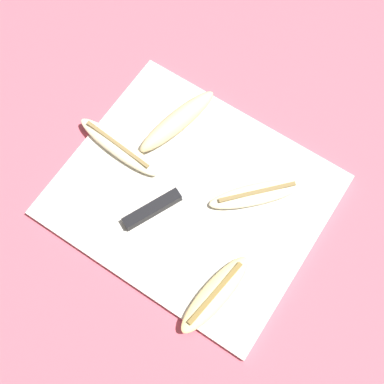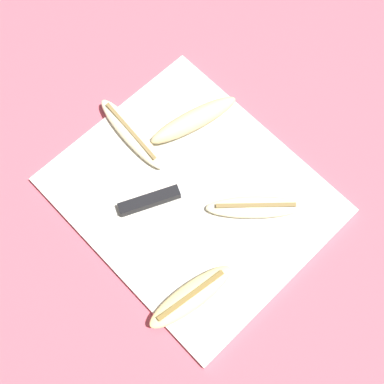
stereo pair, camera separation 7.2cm
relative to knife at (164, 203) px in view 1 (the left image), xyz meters
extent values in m
plane|color=#C65160|center=(0.03, 0.04, -0.02)|extent=(4.00, 4.00, 0.00)
cube|color=beige|center=(0.03, 0.04, -0.01)|extent=(0.43, 0.37, 0.01)
cube|color=black|center=(-0.01, -0.02, 0.00)|extent=(0.06, 0.10, 0.02)
cube|color=#B7BABF|center=(0.04, 0.09, -0.01)|extent=(0.08, 0.13, 0.00)
ellipsoid|color=#EDD689|center=(0.16, -0.08, 0.00)|extent=(0.06, 0.16, 0.02)
cube|color=olive|center=(0.16, -0.08, 0.01)|extent=(0.02, 0.13, 0.00)
ellipsoid|color=beige|center=(0.12, 0.10, 0.00)|extent=(0.14, 0.15, 0.02)
cube|color=olive|center=(0.12, 0.10, 0.01)|extent=(0.10, 0.10, 0.00)
ellipsoid|color=beige|center=(-0.07, 0.14, 0.01)|extent=(0.08, 0.18, 0.04)
ellipsoid|color=beige|center=(-0.13, 0.04, 0.00)|extent=(0.18, 0.05, 0.02)
cube|color=olive|center=(-0.13, 0.04, 0.01)|extent=(0.14, 0.02, 0.00)
camera|label=1|loc=(0.21, -0.23, 0.85)|focal=50.00mm
camera|label=2|loc=(0.27, -0.19, 0.85)|focal=50.00mm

